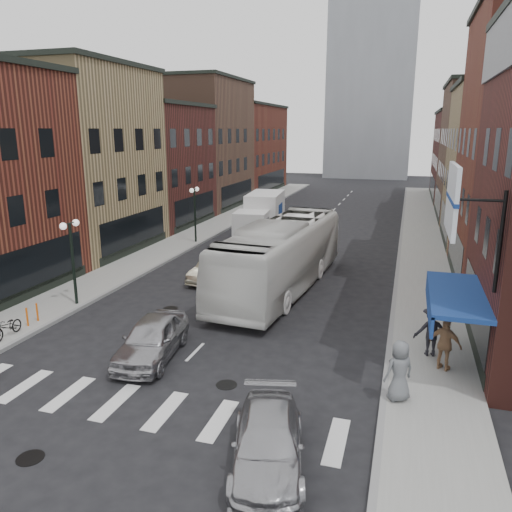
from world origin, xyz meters
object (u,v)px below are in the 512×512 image
at_px(streetlamp_far, 195,204).
at_px(transit_bus, 281,255).
at_px(box_truck, 261,217).
at_px(sedan_left_near, 152,338).
at_px(bike_rack, 32,314).
at_px(curb_car, 268,443).
at_px(ped_right_a, 432,330).
at_px(billboard_sign, 455,202).
at_px(streetlamp_near, 72,247).
at_px(sedan_left_far, 215,269).
at_px(ped_right_c, 399,371).
at_px(parked_bicycle, 7,327).
at_px(ped_right_b, 445,344).

relative_size(streetlamp_far, transit_bus, 0.32).
height_order(box_truck, sedan_left_near, box_truck).
height_order(bike_rack, curb_car, curb_car).
distance_m(box_truck, ped_right_a, 21.59).
relative_size(box_truck, sedan_left_near, 1.81).
height_order(billboard_sign, transit_bus, billboard_sign).
relative_size(streetlamp_near, sedan_left_far, 1.01).
distance_m(ped_right_a, ped_right_c, 3.70).
xyz_separation_m(streetlamp_near, ped_right_c, (14.80, -4.55, -1.81)).
distance_m(curb_car, parked_bicycle, 12.67).
distance_m(box_truck, sedan_left_near, 21.12).
height_order(streetlamp_near, sedan_left_far, streetlamp_near).
height_order(parked_bicycle, ped_right_a, ped_right_a).
bearing_deg(billboard_sign, transit_bus, 129.52).
distance_m(billboard_sign, curb_car, 8.53).
xyz_separation_m(box_truck, sedan_left_far, (0.62, -11.30, -1.00)).
bearing_deg(curb_car, ped_right_a, 47.74).
bearing_deg(curb_car, ped_right_c, 38.67).
height_order(transit_bus, parked_bicycle, transit_bus).
bearing_deg(transit_bus, curb_car, -72.39).
xyz_separation_m(streetlamp_far, parked_bicycle, (-0.13, -18.17, -2.34)).
xyz_separation_m(sedan_left_far, curb_car, (7.06, -14.30, -0.04)).
relative_size(streetlamp_far, box_truck, 0.51).
relative_size(curb_car, ped_right_c, 2.27).
bearing_deg(transit_bus, ped_right_a, -36.91).
height_order(parked_bicycle, ped_right_b, ped_right_b).
relative_size(bike_rack, sedan_left_near, 0.18).
bearing_deg(streetlamp_near, sedan_left_near, -32.43).
xyz_separation_m(box_truck, parked_bicycle, (-4.23, -21.30, -1.10)).
bearing_deg(ped_right_b, bike_rack, 27.63).
xyz_separation_m(billboard_sign, streetlamp_far, (-15.99, 17.50, -3.22)).
height_order(streetlamp_far, sedan_left_near, streetlamp_far).
height_order(transit_bus, ped_right_b, transit_bus).
relative_size(ped_right_a, ped_right_c, 1.00).
xyz_separation_m(box_truck, curb_car, (7.68, -25.60, -1.05)).
relative_size(parked_bicycle, ped_right_c, 0.84).
relative_size(box_truck, ped_right_b, 4.27).
distance_m(streetlamp_near, ped_right_a, 15.97).
xyz_separation_m(billboard_sign, curb_car, (-4.20, -4.98, -5.51)).
bearing_deg(sedan_left_near, billboard_sign, -5.41).
xyz_separation_m(sedan_left_far, ped_right_c, (10.07, -10.37, 0.43)).
distance_m(streetlamp_far, parked_bicycle, 18.32).
xyz_separation_m(streetlamp_far, sedan_left_far, (4.73, -8.18, -2.24)).
xyz_separation_m(curb_car, ped_right_b, (4.46, 6.41, 0.46)).
bearing_deg(parked_bicycle, ped_right_b, 2.89).
xyz_separation_m(sedan_left_far, parked_bicycle, (-4.85, -9.99, -0.10)).
height_order(sedan_left_near, ped_right_c, ped_right_c).
bearing_deg(streetlamp_far, sedan_left_far, -59.96).
distance_m(billboard_sign, streetlamp_near, 16.68).
bearing_deg(sedan_left_far, parked_bicycle, -109.00).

